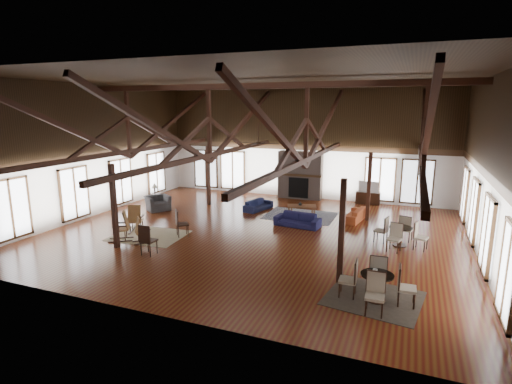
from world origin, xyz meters
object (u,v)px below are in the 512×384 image
at_px(armchair, 158,203).
at_px(cafe_table_far, 400,233).
at_px(sofa_orange, 354,214).
at_px(coffee_table, 302,207).
at_px(cafe_table_near, 377,282).
at_px(tv_console, 368,198).
at_px(sofa_navy_left, 258,205).
at_px(sofa_navy_front, 297,220).

distance_m(armchair, cafe_table_far, 11.34).
distance_m(sofa_orange, coffee_table, 2.37).
height_order(sofa_orange, cafe_table_near, cafe_table_near).
relative_size(armchair, tv_console, 0.89).
distance_m(sofa_orange, cafe_table_near, 7.72).
relative_size(sofa_navy_left, cafe_table_near, 0.85).
bearing_deg(sofa_orange, tv_console, -174.63).
xyz_separation_m(sofa_navy_left, tv_console, (4.89, 3.34, 0.06)).
height_order(sofa_navy_front, cafe_table_near, cafe_table_near).
bearing_deg(sofa_navy_left, tv_console, -40.69).
xyz_separation_m(sofa_orange, armchair, (-9.24, -1.71, 0.08)).
bearing_deg(coffee_table, armchair, 174.45).
relative_size(sofa_orange, coffee_table, 1.28).
xyz_separation_m(sofa_navy_left, armchair, (-4.58, -1.84, 0.11)).
height_order(sofa_navy_left, cafe_table_far, cafe_table_far).
distance_m(sofa_navy_front, sofa_navy_left, 3.22).
height_order(sofa_orange, cafe_table_far, cafe_table_far).
bearing_deg(sofa_navy_left, armchair, 126.88).
distance_m(sofa_navy_left, coffee_table, 2.33).
bearing_deg(tv_console, sofa_navy_front, -113.75).
bearing_deg(sofa_navy_front, cafe_table_near, -50.15).
distance_m(sofa_navy_left, tv_console, 5.92).
relative_size(sofa_navy_front, cafe_table_near, 0.98).
bearing_deg(coffee_table, sofa_navy_left, 154.08).
xyz_separation_m(cafe_table_near, tv_console, (-1.40, 11.01, -0.21)).
xyz_separation_m(sofa_orange, coffee_table, (-2.36, -0.18, 0.17)).
bearing_deg(cafe_table_near, sofa_orange, 102.27).
distance_m(coffee_table, armchair, 7.05).
relative_size(cafe_table_near, tv_console, 1.61).
xyz_separation_m(cafe_table_far, tv_console, (-1.82, 6.30, -0.19)).
relative_size(cafe_table_far, tv_console, 1.58).
relative_size(cafe_table_near, cafe_table_far, 1.01).
relative_size(sofa_navy_front, sofa_navy_left, 1.15).
height_order(coffee_table, tv_console, tv_console).
bearing_deg(sofa_orange, coffee_table, -76.32).
xyz_separation_m(coffee_table, armchair, (-6.88, -1.53, -0.09)).
height_order(armchair, tv_console, armchair).
relative_size(coffee_table, cafe_table_far, 0.75).
distance_m(armchair, tv_console, 10.80).
bearing_deg(tv_console, cafe_table_far, -73.92).
distance_m(sofa_navy_left, cafe_table_far, 7.34).
height_order(sofa_navy_front, coffee_table, sofa_navy_front).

